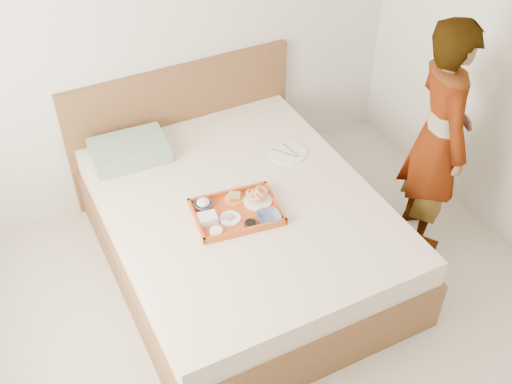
{
  "coord_description": "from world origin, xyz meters",
  "views": [
    {
      "loc": [
        -1.11,
        -1.56,
        3.02
      ],
      "look_at": [
        0.13,
        0.9,
        0.65
      ],
      "focal_mm": 43.67,
      "sensor_mm": 36.0,
      "label": 1
    }
  ],
  "objects_px": {
    "bed": "(242,231)",
    "person": "(439,138)",
    "dinner_plate": "(287,153)",
    "tray": "(236,212)"
  },
  "relations": [
    {
      "from": "person",
      "to": "tray",
      "type": "bearing_deg",
      "value": 100.31
    },
    {
      "from": "dinner_plate",
      "to": "person",
      "type": "distance_m",
      "value": 0.96
    },
    {
      "from": "bed",
      "to": "person",
      "type": "distance_m",
      "value": 1.35
    },
    {
      "from": "bed",
      "to": "dinner_plate",
      "type": "relative_size",
      "value": 7.77
    },
    {
      "from": "bed",
      "to": "tray",
      "type": "height_order",
      "value": "tray"
    },
    {
      "from": "bed",
      "to": "person",
      "type": "relative_size",
      "value": 1.27
    },
    {
      "from": "bed",
      "to": "person",
      "type": "xyz_separation_m",
      "value": [
        1.2,
        -0.3,
        0.52
      ]
    },
    {
      "from": "bed",
      "to": "dinner_plate",
      "type": "xyz_separation_m",
      "value": [
        0.47,
        0.28,
        0.27
      ]
    },
    {
      "from": "tray",
      "to": "person",
      "type": "distance_m",
      "value": 1.32
    },
    {
      "from": "tray",
      "to": "bed",
      "type": "bearing_deg",
      "value": 59.98
    }
  ]
}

